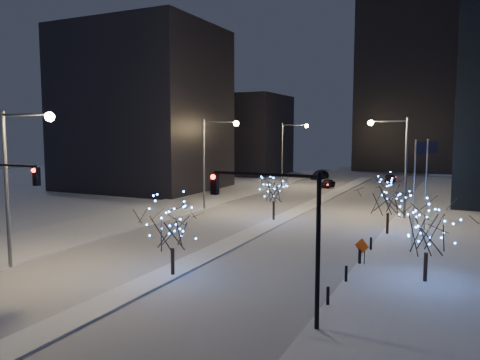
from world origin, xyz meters
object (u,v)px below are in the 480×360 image
Objects in this scene: car_far at (320,175)px; holiday_tree_median_near at (172,224)px; street_lamp_w_near at (17,167)px; holiday_tree_plaza_far at (388,196)px; holiday_tree_median_far at (274,189)px; holiday_tree_plaza_near at (427,228)px; street_lamp_w_far at (289,145)px; car_near at (327,183)px; street_lamp_east at (397,154)px; car_mid at (390,178)px; construction_sign at (362,248)px; traffic_signal_east at (284,221)px; street_lamp_w_mid at (212,152)px.

holiday_tree_median_near is at bearing -79.34° from car_far.
street_lamp_w_near is 1.99× the size of holiday_tree_plaza_far.
holiday_tree_plaza_near is at bearing -43.18° from holiday_tree_median_far.
street_lamp_w_near is 1.00× the size of street_lamp_w_far.
car_near is at bearing 93.95° from holiday_tree_median_near.
car_far is at bearing 116.49° from street_lamp_east.
car_mid is at bearing 85.79° from holiday_tree_median_near.
holiday_tree_plaza_near reaches higher than car_mid.
street_lamp_east is 5.91× the size of construction_sign.
car_near is 0.80× the size of holiday_tree_plaza_near.
construction_sign is (0.22, -18.01, -5.28)m from street_lamp_east.
traffic_signal_east is 1.44× the size of holiday_tree_median_near.
street_lamp_w_far is 20.08m from car_mid.
street_lamp_east reaches higher than holiday_tree_median_far.
street_lamp_w_near is 2.27× the size of holiday_tree_median_far.
street_lamp_east is 2.06× the size of holiday_tree_median_near.
street_lamp_w_near is 23.62m from holiday_tree_median_far.
holiday_tree_plaza_far reaches higher than holiday_tree_median_near.
holiday_tree_median_near reaches higher than car_near.
holiday_tree_median_near reaches higher than car_far.
street_lamp_w_mid reaches higher than holiday_tree_median_near.
holiday_tree_median_far is 2.60× the size of construction_sign.
holiday_tree_median_near is at bearing 16.78° from street_lamp_w_near.
holiday_tree_median_far is at bearing 92.71° from holiday_tree_median_near.
street_lamp_w_near reaches higher than traffic_signal_east.
traffic_signal_east is at bearing -55.49° from street_lamp_w_mid.
street_lamp_w_near is 28.11m from holiday_tree_plaza_far.
car_mid is at bearing 70.06° from street_lamp_w_mid.
traffic_signal_east is 1.59× the size of holiday_tree_median_far.
street_lamp_w_far is at bearing 90.00° from street_lamp_w_mid.
street_lamp_w_mid is 38.76m from car_far.
street_lamp_w_mid is at bearing 70.52° from car_mid.
construction_sign reaches higher than car_near.
traffic_signal_east reaches higher than holiday_tree_plaza_near.
street_lamp_w_mid is 2.06× the size of holiday_tree_median_near.
street_lamp_w_near is at bearing -132.36° from construction_sign.
street_lamp_east is at bearing 110.90° from construction_sign.
street_lamp_w_far reaches higher than car_mid.
street_lamp_w_mid reaches higher than holiday_tree_plaza_near.
construction_sign is (9.80, 7.14, -2.06)m from holiday_tree_median_near.
construction_sign is (19.24, -15.01, -5.33)m from street_lamp_w_mid.
car_near is at bearing 7.06° from street_lamp_w_far.
holiday_tree_median_far is at bearing 152.46° from construction_sign.
car_near is at bearing 128.04° from construction_sign.
street_lamp_w_near and street_lamp_w_far have the same top height.
street_lamp_w_far is 2.60× the size of car_near.
holiday_tree_plaza_far reaches higher than holiday_tree_plaza_near.
street_lamp_east is at bearing 101.86° from holiday_tree_plaza_near.
holiday_tree_plaza_near is at bearing 18.98° from street_lamp_w_near.
street_lamp_w_mid is 24.98m from construction_sign.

